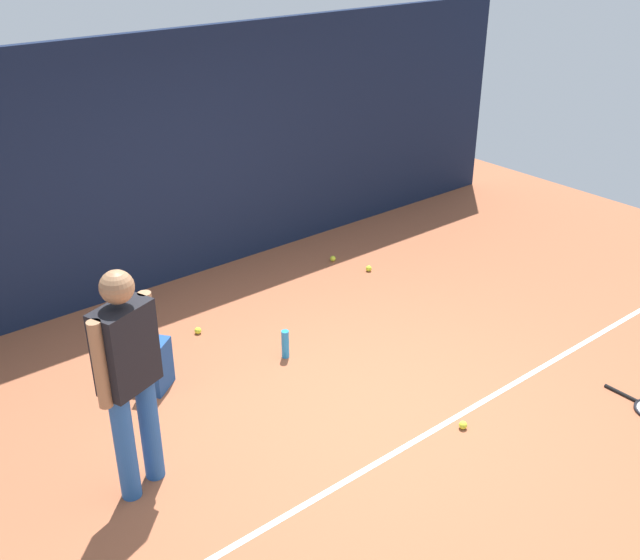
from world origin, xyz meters
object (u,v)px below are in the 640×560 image
object	(u,v)px
tennis_player	(129,371)
tennis_ball_mid_court	(463,425)
backpack	(153,366)
tennis_ball_far_left	(198,331)
tennis_ball_near_player	(333,259)
water_bottle	(285,344)
tennis_ball_by_fence	(369,268)

from	to	relation	value
tennis_player	tennis_ball_mid_court	size ratio (longest dim) A/B	25.76
backpack	tennis_ball_far_left	world-z (taller)	backpack
tennis_player	tennis_ball_near_player	size ratio (longest dim) A/B	25.76
backpack	water_bottle	xyz separation A→B (m)	(1.15, -0.32, -0.07)
backpack	tennis_ball_near_player	distance (m)	2.98
tennis_ball_by_fence	water_bottle	world-z (taller)	water_bottle
tennis_ball_mid_court	backpack	bearing A→B (deg)	128.20
tennis_ball_by_fence	tennis_ball_far_left	xyz separation A→B (m)	(-2.21, 0.03, 0.00)
tennis_ball_by_fence	water_bottle	xyz separation A→B (m)	(-1.80, -0.83, 0.10)
tennis_player	tennis_ball_mid_court	world-z (taller)	tennis_player
backpack	water_bottle	bearing A→B (deg)	127.57
tennis_ball_near_player	water_bottle	distance (m)	2.10
tennis_ball_near_player	tennis_ball_by_fence	distance (m)	0.48
tennis_ball_near_player	tennis_ball_by_fence	world-z (taller)	same
tennis_ball_near_player	water_bottle	size ratio (longest dim) A/B	0.24
tennis_ball_far_left	tennis_player	bearing A→B (deg)	-131.39
tennis_ball_near_player	water_bottle	world-z (taller)	water_bottle
backpack	water_bottle	world-z (taller)	backpack
backpack	tennis_ball_mid_court	bearing A→B (deg)	91.40
tennis_player	backpack	world-z (taller)	tennis_player
tennis_ball_near_player	tennis_ball_far_left	size ratio (longest dim) A/B	1.00
tennis_player	backpack	bearing A→B (deg)	-141.44
tennis_ball_by_fence	tennis_ball_far_left	bearing A→B (deg)	179.18
tennis_ball_far_left	tennis_ball_by_fence	bearing A→B (deg)	-0.82
tennis_ball_mid_court	water_bottle	xyz separation A→B (m)	(-0.46, 1.72, 0.10)
tennis_player	tennis_ball_far_left	xyz separation A→B (m)	(1.39, 1.57, -0.93)
tennis_ball_mid_court	tennis_ball_far_left	bearing A→B (deg)	108.45
tennis_ball_by_fence	tennis_ball_mid_court	distance (m)	2.89
tennis_ball_near_player	tennis_ball_mid_court	bearing A→B (deg)	-111.66
tennis_player	tennis_ball_by_fence	xyz separation A→B (m)	(3.59, 1.54, -0.93)
tennis_ball_near_player	water_bottle	bearing A→B (deg)	-142.01
water_bottle	tennis_ball_by_fence	bearing A→B (deg)	24.88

